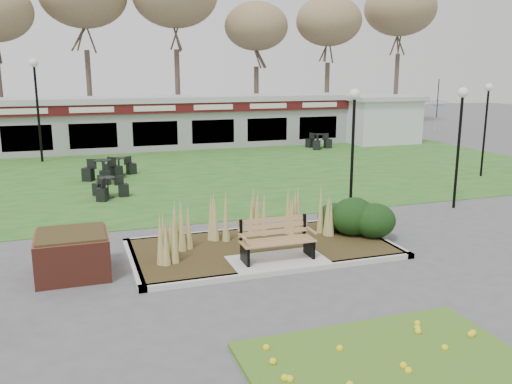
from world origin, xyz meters
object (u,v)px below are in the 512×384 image
object	(u,v)px
lamp_post_near_right	(461,121)
bistro_set_a	(120,170)
park_bench	(276,239)
food_pavilion	(151,122)
lamp_post_far_left	(36,87)
service_hut	(380,119)
lamp_post_far_right	(487,109)
lamp_post_mid_right	(354,125)
bistro_set_d	(318,144)
bistro_set_c	(103,174)
bistro_set_b	(108,191)
patio_umbrella	(436,116)
brick_planter	(73,254)

from	to	relation	value
lamp_post_near_right	bistro_set_a	world-z (taller)	lamp_post_near_right
park_bench	food_pavilion	distance (m)	19.73
lamp_post_far_left	bistro_set_a	distance (m)	6.66
service_hut	lamp_post_far_right	size ratio (longest dim) A/B	1.15
lamp_post_near_right	lamp_post_mid_right	xyz separation A→B (m)	(-3.76, -0.02, 0.00)
bistro_set_d	service_hut	bearing A→B (deg)	13.96
service_hut	lamp_post_far_right	bearing A→B (deg)	-99.02
lamp_post_near_right	bistro_set_c	distance (m)	13.34
food_pavilion	lamp_post_near_right	size ratio (longest dim) A/B	6.44
lamp_post_far_right	bistro_set_d	xyz separation A→B (m)	(-2.95, 9.61, -2.49)
food_pavilion	park_bench	bearing A→B (deg)	-90.00
bistro_set_d	bistro_set_a	bearing A→B (deg)	-157.58
food_pavilion	service_hut	world-z (taller)	food_pavilion
service_hut	lamp_post_far_left	size ratio (longest dim) A/B	0.91
park_bench	bistro_set_b	bearing A→B (deg)	111.88
food_pavilion	lamp_post_mid_right	bearing A→B (deg)	-78.22
bistro_set_a	patio_umbrella	bearing A→B (deg)	11.66
lamp_post_near_right	lamp_post_far_left	bearing A→B (deg)	133.21
lamp_post_near_right	lamp_post_mid_right	bearing A→B (deg)	-179.69
brick_planter	lamp_post_near_right	world-z (taller)	lamp_post_near_right
lamp_post_far_right	bistro_set_b	xyz separation A→B (m)	(-14.98, 0.96, -2.52)
lamp_post_mid_right	bistro_set_a	size ratio (longest dim) A/B	2.74
lamp_post_near_right	bistro_set_c	xyz separation A→B (m)	(-10.43, 7.94, -2.48)
service_hut	bistro_set_b	xyz separation A→B (m)	(-16.69, -9.81, -1.19)
bistro_set_c	patio_umbrella	distance (m)	19.83
food_pavilion	lamp_post_far_right	bearing A→B (deg)	-47.19
lamp_post_far_left	lamp_post_near_right	bearing A→B (deg)	-46.79
bistro_set_a	bistro_set_d	size ratio (longest dim) A/B	0.91
lamp_post_far_left	bistro_set_c	world-z (taller)	lamp_post_far_left
park_bench	lamp_post_far_right	distance (m)	13.88
park_bench	brick_planter	distance (m)	4.47
service_hut	bistro_set_c	world-z (taller)	service_hut
bistro_set_b	patio_umbrella	xyz separation A→B (m)	(19.19, 7.80, 1.47)
lamp_post_near_right	service_hut	bearing A→B (deg)	67.08
patio_umbrella	food_pavilion	bearing A→B (deg)	166.05
park_bench	bistro_set_c	size ratio (longest dim) A/B	1.05
lamp_post_mid_right	patio_umbrella	distance (m)	17.92
lamp_post_far_left	bistro_set_d	xyz separation A→B (m)	(14.54, -0.16, -3.25)
lamp_post_mid_right	lamp_post_near_right	bearing A→B (deg)	0.31
lamp_post_far_right	bistro_set_d	bearing A→B (deg)	107.05
brick_planter	bistro_set_a	distance (m)	11.34
park_bench	lamp_post_near_right	distance (m)	8.14
brick_planter	bistro_set_c	size ratio (longest dim) A/B	0.93
bistro_set_b	patio_umbrella	bearing A→B (deg)	22.11
brick_planter	lamp_post_mid_right	xyz separation A→B (m)	(7.89, 2.20, 2.31)
service_hut	bistro_set_b	distance (m)	19.40
food_pavilion	lamp_post_far_left	bearing A→B (deg)	-152.50
service_hut	park_bench	bearing A→B (deg)	-127.25
lamp_post_near_right	lamp_post_far_left	world-z (taller)	lamp_post_far_left
brick_planter	bistro_set_a	bearing A→B (deg)	80.18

